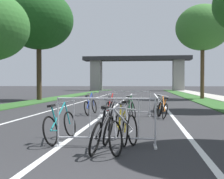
# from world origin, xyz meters

# --- Properties ---
(grass_verge_left) EXTENTS (2.02, 65.17, 0.05)m
(grass_verge_left) POSITION_xyz_m (-6.34, 26.66, 0.03)
(grass_verge_left) COLOR #2D5B26
(grass_verge_left) RESTS_ON ground
(grass_verge_right) EXTENTS (2.02, 65.17, 0.05)m
(grass_verge_right) POSITION_xyz_m (6.34, 26.66, 0.03)
(grass_verge_right) COLOR #2D5B26
(grass_verge_right) RESTS_ON ground
(sidewalk_path_right) EXTENTS (2.38, 65.17, 0.08)m
(sidewalk_path_right) POSITION_xyz_m (8.54, 26.66, 0.04)
(sidewalk_path_right) COLOR #ADA89E
(sidewalk_path_right) RESTS_ON ground
(lane_stripe_center) EXTENTS (0.14, 37.70, 0.01)m
(lane_stripe_center) POSITION_xyz_m (0.00, 18.85, 0.00)
(lane_stripe_center) COLOR silver
(lane_stripe_center) RESTS_ON ground
(lane_stripe_right_lane) EXTENTS (0.14, 37.70, 0.01)m
(lane_stripe_right_lane) POSITION_xyz_m (2.93, 18.85, 0.00)
(lane_stripe_right_lane) COLOR silver
(lane_stripe_right_lane) RESTS_ON ground
(lane_stripe_left_lane) EXTENTS (0.14, 37.70, 0.01)m
(lane_stripe_left_lane) POSITION_xyz_m (-2.93, 18.85, 0.00)
(lane_stripe_left_lane) COLOR silver
(lane_stripe_left_lane) RESTS_ON ground
(overpass_bridge) EXTENTS (20.39, 3.65, 6.51)m
(overpass_bridge) POSITION_xyz_m (0.00, 53.86, 4.51)
(overpass_bridge) COLOR #2D2D30
(overpass_bridge) RESTS_ON ground
(tree_left_cypress_far) EXTENTS (5.54, 5.54, 8.80)m
(tree_left_cypress_far) POSITION_xyz_m (-6.72, 20.77, 6.43)
(tree_left_cypress_far) COLOR #3D2D1E
(tree_left_cypress_far) RESTS_ON ground
(tree_right_pine_far) EXTENTS (4.66, 4.66, 8.21)m
(tree_right_pine_far) POSITION_xyz_m (6.71, 24.36, 6.21)
(tree_right_pine_far) COLOR #4C3823
(tree_right_pine_far) RESTS_ON ground
(crowd_barrier_nearest) EXTENTS (2.18, 0.48, 1.05)m
(crowd_barrier_nearest) POSITION_xyz_m (0.99, 4.53, 0.52)
(crowd_barrier_nearest) COLOR #ADADB2
(crowd_barrier_nearest) RESTS_ON ground
(crowd_barrier_second) EXTENTS (2.19, 0.55, 1.05)m
(crowd_barrier_second) POSITION_xyz_m (0.94, 10.36, 0.52)
(crowd_barrier_second) COLOR #ADADB2
(crowd_barrier_second) RESTS_ON ground
(bicycle_yellow_0) EXTENTS (0.62, 1.66, 0.91)m
(bicycle_yellow_0) POSITION_xyz_m (1.27, 5.02, 0.36)
(bicycle_yellow_0) COLOR black
(bicycle_yellow_0) RESTS_ON ground
(bicycle_black_1) EXTENTS (0.60, 1.65, 1.03)m
(bicycle_black_1) POSITION_xyz_m (0.98, 4.09, 0.37)
(bicycle_black_1) COLOR black
(bicycle_black_1) RESTS_ON ground
(bicycle_orange_2) EXTENTS (0.50, 1.58, 0.92)m
(bicycle_orange_2) POSITION_xyz_m (2.49, 9.97, 0.35)
(bicycle_orange_2) COLOR black
(bicycle_orange_2) RESTS_ON ground
(bicycle_green_3) EXTENTS (0.53, 1.65, 0.94)m
(bicycle_green_3) POSITION_xyz_m (1.23, 9.94, 0.37)
(bicycle_green_3) COLOR black
(bicycle_green_3) RESTS_ON ground
(bicycle_teal_4) EXTENTS (0.52, 1.75, 0.94)m
(bicycle_teal_4) POSITION_xyz_m (-0.14, 4.94, 0.37)
(bicycle_teal_4) COLOR black
(bicycle_teal_4) RESTS_ON ground
(bicycle_white_5) EXTENTS (0.64, 1.66, 0.92)m
(bicycle_white_5) POSITION_xyz_m (2.35, 10.81, 0.37)
(bicycle_white_5) COLOR black
(bicycle_white_5) RESTS_ON ground
(bicycle_blue_6) EXTENTS (0.52, 1.72, 0.98)m
(bicycle_blue_6) POSITION_xyz_m (-0.58, 10.86, 0.36)
(bicycle_blue_6) COLOR black
(bicycle_blue_6) RESTS_ON ground
(bicycle_red_7) EXTENTS (0.47, 1.73, 0.99)m
(bicycle_red_7) POSITION_xyz_m (0.37, 9.86, 0.38)
(bicycle_red_7) COLOR black
(bicycle_red_7) RESTS_ON ground
(bicycle_silver_8) EXTENTS (0.68, 1.70, 1.00)m
(bicycle_silver_8) POSITION_xyz_m (1.42, 4.18, 0.38)
(bicycle_silver_8) COLOR black
(bicycle_silver_8) RESTS_ON ground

